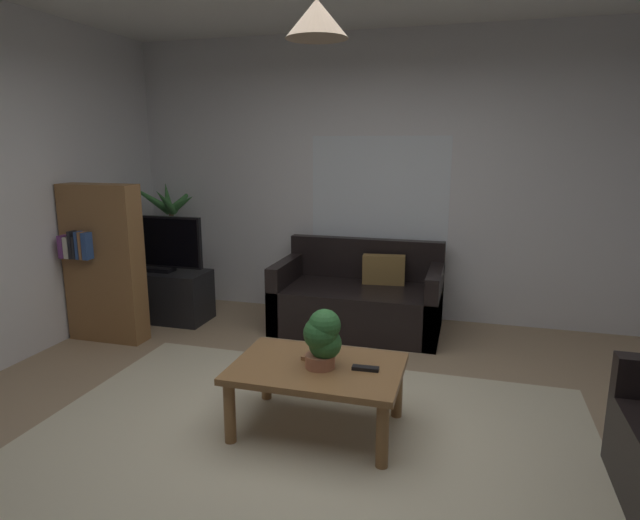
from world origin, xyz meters
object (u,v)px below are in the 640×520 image
object	(u,v)px
potted_palm_corner	(173,252)
bookshelf_corner	(103,263)
potted_plant_on_table	(323,337)
couch_under_window	(359,301)
pendant_lamp	(317,18)
book_on_table_0	(315,357)
remote_on_table_0	(365,368)
tv_stand	(164,295)
tv	(160,243)
coffee_table	(317,375)

from	to	relation	value
potted_palm_corner	bookshelf_corner	bearing A→B (deg)	-90.52
potted_plant_on_table	potted_palm_corner	bearing A→B (deg)	137.21
potted_plant_on_table	bookshelf_corner	xyz separation A→B (m)	(-2.30, 0.99, 0.09)
couch_under_window	pendant_lamp	size ratio (longest dim) A/B	3.03
book_on_table_0	pendant_lamp	size ratio (longest dim) A/B	0.28
remote_on_table_0	potted_palm_corner	bearing A→B (deg)	47.96
couch_under_window	potted_plant_on_table	xyz separation A→B (m)	(0.17, -1.89, 0.34)
potted_plant_on_table	tv_stand	size ratio (longest dim) A/B	0.40
book_on_table_0	potted_plant_on_table	distance (m)	0.22
book_on_table_0	pendant_lamp	bearing A→B (deg)	-66.66
tv	book_on_table_0	bearing A→B (deg)	-36.51
couch_under_window	tv_stand	bearing A→B (deg)	-172.29
book_on_table_0	potted_palm_corner	size ratio (longest dim) A/B	0.10
tv	pendant_lamp	size ratio (longest dim) A/B	1.76
potted_palm_corner	couch_under_window	bearing A→B (deg)	-6.13
potted_plant_on_table	tv	distance (m)	2.66
book_on_table_0	couch_under_window	bearing A→B (deg)	93.12
bookshelf_corner	couch_under_window	bearing A→B (deg)	22.86
tv	remote_on_table_0	bearing A→B (deg)	-33.71
tv_stand	potted_palm_corner	size ratio (longest dim) A/B	0.64
coffee_table	book_on_table_0	size ratio (longest dim) A/B	7.13
bookshelf_corner	potted_palm_corner	bearing A→B (deg)	89.48
tv	bookshelf_corner	size ratio (longest dim) A/B	0.64
potted_plant_on_table	potted_palm_corner	world-z (taller)	potted_palm_corner
potted_plant_on_table	remote_on_table_0	bearing A→B (deg)	6.08
tv_stand	bookshelf_corner	size ratio (longest dim) A/B	0.64
couch_under_window	pendant_lamp	world-z (taller)	pendant_lamp
bookshelf_corner	pendant_lamp	world-z (taller)	pendant_lamp
couch_under_window	potted_palm_corner	size ratio (longest dim) A/B	1.09
coffee_table	remote_on_table_0	xyz separation A→B (m)	(0.30, 0.01, 0.07)
potted_palm_corner	pendant_lamp	world-z (taller)	pendant_lamp
coffee_table	remote_on_table_0	bearing A→B (deg)	2.18
bookshelf_corner	pendant_lamp	bearing A→B (deg)	-23.44
potted_plant_on_table	tv_stand	bearing A→B (deg)	142.37
couch_under_window	bookshelf_corner	distance (m)	2.34
book_on_table_0	pendant_lamp	xyz separation A→B (m)	(0.04, -0.08, 1.95)
coffee_table	pendant_lamp	distance (m)	2.02
couch_under_window	remote_on_table_0	size ratio (longest dim) A/B	9.58
book_on_table_0	bookshelf_corner	world-z (taller)	bookshelf_corner
coffee_table	potted_palm_corner	bearing A→B (deg)	136.92
pendant_lamp	remote_on_table_0	bearing A→B (deg)	2.18
bookshelf_corner	coffee_table	bearing A→B (deg)	-23.44
potted_palm_corner	pendant_lamp	size ratio (longest dim) A/B	2.77
potted_palm_corner	book_on_table_0	bearing A→B (deg)	-42.38
coffee_table	couch_under_window	bearing A→B (deg)	94.08
potted_plant_on_table	pendant_lamp	size ratio (longest dim) A/B	0.72
couch_under_window	pendant_lamp	distance (m)	2.82
book_on_table_0	tv_stand	xyz separation A→B (m)	(-2.03, 1.53, -0.19)
couch_under_window	tv	xyz separation A→B (m)	(-1.94, -0.28, 0.51)
tv_stand	tv	world-z (taller)	tv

